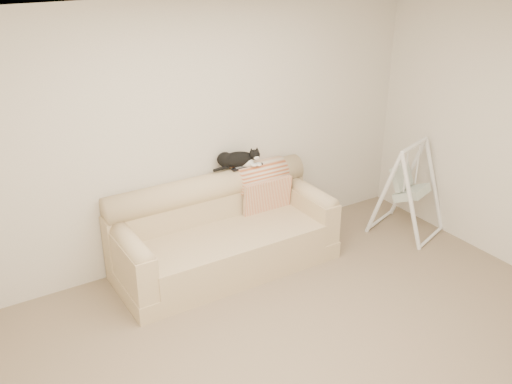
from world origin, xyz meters
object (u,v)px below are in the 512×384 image
(remote_b, at_px, (254,164))
(tuxedo_cat, at_px, (237,159))
(sofa, at_px, (222,234))
(remote_a, at_px, (240,168))
(baby_swing, at_px, (409,188))

(remote_b, xyz_separation_m, tuxedo_cat, (-0.19, 0.02, 0.09))
(sofa, distance_m, remote_a, 0.69)
(tuxedo_cat, xyz_separation_m, baby_swing, (1.77, -0.71, -0.47))
(sofa, relative_size, remote_b, 12.49)
(remote_b, distance_m, tuxedo_cat, 0.21)
(remote_a, relative_size, baby_swing, 0.17)
(remote_b, bearing_deg, remote_a, -175.81)
(remote_b, bearing_deg, tuxedo_cat, 172.67)
(sofa, xyz_separation_m, remote_a, (0.35, 0.22, 0.56))
(remote_a, height_order, tuxedo_cat, tuxedo_cat)
(sofa, xyz_separation_m, baby_swing, (2.11, -0.45, 0.17))
(remote_b, bearing_deg, baby_swing, -23.32)
(remote_a, xyz_separation_m, remote_b, (0.18, 0.01, -0.00))
(remote_b, distance_m, baby_swing, 1.77)
(remote_a, bearing_deg, baby_swing, -20.76)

